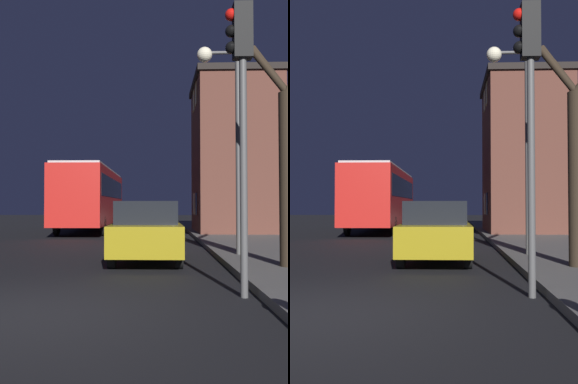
# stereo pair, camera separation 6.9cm
# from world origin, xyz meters

# --- Properties ---
(ground_plane) EXTENTS (120.00, 120.00, 0.00)m
(ground_plane) POSITION_xyz_m (0.00, 0.00, 0.00)
(ground_plane) COLOR black
(brick_building) EXTENTS (4.19, 5.51, 7.83)m
(brick_building) POSITION_xyz_m (5.69, 16.40, 4.08)
(brick_building) COLOR brown
(brick_building) RESTS_ON sidewalk
(streetlamp) EXTENTS (1.18, 0.42, 5.65)m
(streetlamp) POSITION_xyz_m (3.62, 5.91, 4.07)
(streetlamp) COLOR #4C4C4C
(streetlamp) RESTS_ON sidewalk
(traffic_light) EXTENTS (0.43, 0.24, 4.74)m
(traffic_light) POSITION_xyz_m (3.15, 1.17, 3.38)
(traffic_light) COLOR #4C4C4C
(traffic_light) RESTS_ON ground
(bare_tree) EXTENTS (2.04, 1.68, 5.18)m
(bare_tree) POSITION_xyz_m (4.63, 3.68, 2.68)
(bare_tree) COLOR #2D2319
(bare_tree) RESTS_ON sidewalk
(bus) EXTENTS (2.47, 11.15, 3.47)m
(bus) POSITION_xyz_m (-1.97, 18.41, 2.07)
(bus) COLOR red
(bus) RESTS_ON ground
(car_near_lane) EXTENTS (1.74, 4.25, 1.57)m
(car_near_lane) POSITION_xyz_m (1.51, 5.57, 0.80)
(car_near_lane) COLOR olive
(car_near_lane) RESTS_ON ground
(car_mid_lane) EXTENTS (1.74, 4.75, 1.36)m
(car_mid_lane) POSITION_xyz_m (1.33, 13.00, 0.72)
(car_mid_lane) COLOR beige
(car_mid_lane) RESTS_ON ground
(car_far_lane) EXTENTS (1.89, 4.37, 1.54)m
(car_far_lane) POSITION_xyz_m (1.37, 21.73, 0.81)
(car_far_lane) COLOR #B7BABF
(car_far_lane) RESTS_ON ground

